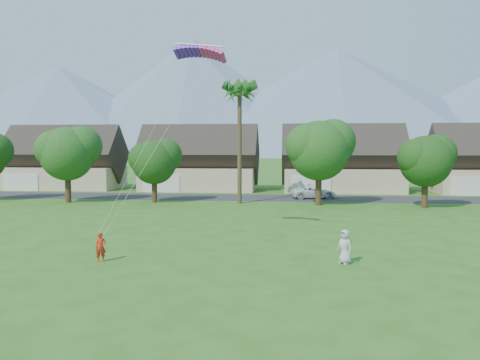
# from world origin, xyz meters

# --- Properties ---
(ground) EXTENTS (500.00, 500.00, 0.00)m
(ground) POSITION_xyz_m (0.00, 0.00, 0.00)
(ground) COLOR #2D6019
(ground) RESTS_ON ground
(street) EXTENTS (90.00, 7.00, 0.01)m
(street) POSITION_xyz_m (0.00, 34.00, 0.01)
(street) COLOR #2D2D30
(street) RESTS_ON ground
(kite_flyer) EXTENTS (0.66, 0.58, 1.52)m
(kite_flyer) POSITION_xyz_m (-6.51, 3.61, 0.76)
(kite_flyer) COLOR red
(kite_flyer) RESTS_ON ground
(watcher) EXTENTS (0.99, 1.01, 1.75)m
(watcher) POSITION_xyz_m (5.90, 4.56, 0.87)
(watcher) COLOR beige
(watcher) RESTS_ON ground
(parked_car) EXTENTS (5.42, 3.37, 1.40)m
(parked_car) POSITION_xyz_m (5.83, 34.00, 0.70)
(parked_car) COLOR white
(parked_car) RESTS_ON ground
(mountain_ridge) EXTENTS (540.00, 240.00, 70.00)m
(mountain_ridge) POSITION_xyz_m (10.40, 260.00, 29.07)
(mountain_ridge) COLOR slate
(mountain_ridge) RESTS_ON ground
(houses_row) EXTENTS (72.75, 8.19, 8.86)m
(houses_row) POSITION_xyz_m (0.49, 42.99, 3.44)
(houses_row) COLOR beige
(houses_row) RESTS_ON ground
(tree_row) EXTENTS (62.27, 6.67, 8.45)m
(tree_row) POSITION_xyz_m (-1.14, 27.92, 4.89)
(tree_row) COLOR #47301C
(tree_row) RESTS_ON ground
(fan_palm) EXTENTS (3.00, 3.00, 13.80)m
(fan_palm) POSITION_xyz_m (-2.00, 28.50, 11.80)
(fan_palm) COLOR #4C3D26
(fan_palm) RESTS_ON ground
(parafoil_kite) EXTENTS (3.33, 1.23, 0.50)m
(parafoil_kite) POSITION_xyz_m (-2.40, 9.62, 11.77)
(parafoil_kite) COLOR #5C1CD3
(parafoil_kite) RESTS_ON ground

